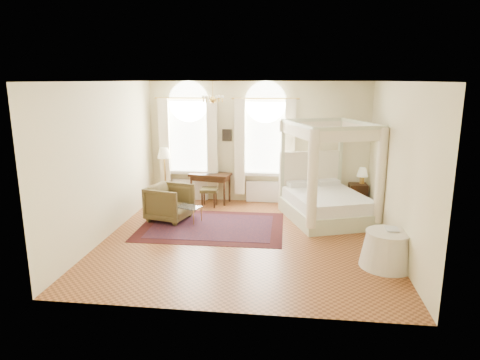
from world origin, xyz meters
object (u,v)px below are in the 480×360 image
object	(u,v)px
stool	(209,191)
coffee_table	(189,208)
armchair	(170,203)
writing_desk	(210,178)
floor_lamp	(164,155)
canopy_bed	(327,198)
side_table	(387,249)
nightstand	(358,196)

from	to	relation	value
stool	coffee_table	world-z (taller)	stool
armchair	coffee_table	bearing A→B (deg)	-83.82
writing_desk	floor_lamp	bearing A→B (deg)	180.00
canopy_bed	side_table	distance (m)	2.76
side_table	canopy_bed	bearing A→B (deg)	109.13
writing_desk	floor_lamp	distance (m)	1.42
canopy_bed	coffee_table	size ratio (longest dim) A/B	3.95
armchair	floor_lamp	bearing A→B (deg)	35.02
canopy_bed	writing_desk	world-z (taller)	canopy_bed
nightstand	stool	xyz separation A→B (m)	(-3.94, -0.36, 0.09)
nightstand	floor_lamp	size ratio (longest dim) A/B	0.43
nightstand	floor_lamp	distance (m)	5.35
floor_lamp	side_table	xyz separation A→B (m)	(5.27, -3.76, -0.97)
side_table	coffee_table	bearing A→B (deg)	154.00
floor_lamp	armchair	bearing A→B (deg)	-69.94
writing_desk	coffee_table	bearing A→B (deg)	-96.46
writing_desk	stool	bearing A→B (deg)	-84.86
nightstand	writing_desk	size ratio (longest dim) A/B	0.55
nightstand	stool	size ratio (longest dim) A/B	1.31
coffee_table	stool	bearing A→B (deg)	80.07
side_table	writing_desk	bearing A→B (deg)	136.64
coffee_table	side_table	bearing A→B (deg)	-26.00
canopy_bed	coffee_table	distance (m)	3.33
side_table	stool	bearing A→B (deg)	139.60
canopy_bed	armchair	bearing A→B (deg)	-172.62
stool	side_table	bearing A→B (deg)	-40.40
stool	armchair	distance (m)	1.44
side_table	floor_lamp	bearing A→B (deg)	144.49
nightstand	side_table	size ratio (longest dim) A/B	0.67
writing_desk	armchair	size ratio (longest dim) A/B	1.24
floor_lamp	side_table	distance (m)	6.54
nightstand	armchair	distance (m)	4.93
nightstand	armchair	xyz separation A→B (m)	(-4.67, -1.60, 0.11)
nightstand	stool	bearing A→B (deg)	-174.85
canopy_bed	side_table	world-z (taller)	canopy_bed
canopy_bed	stool	world-z (taller)	canopy_bed
nightstand	floor_lamp	world-z (taller)	floor_lamp
canopy_bed	side_table	size ratio (longest dim) A/B	2.71
nightstand	writing_desk	xyz separation A→B (m)	(-3.98, 0.05, 0.38)
stool	armchair	xyz separation A→B (m)	(-0.72, -1.24, 0.02)
canopy_bed	floor_lamp	world-z (taller)	canopy_bed
armchair	side_table	xyz separation A→B (m)	(4.67, -2.11, -0.11)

